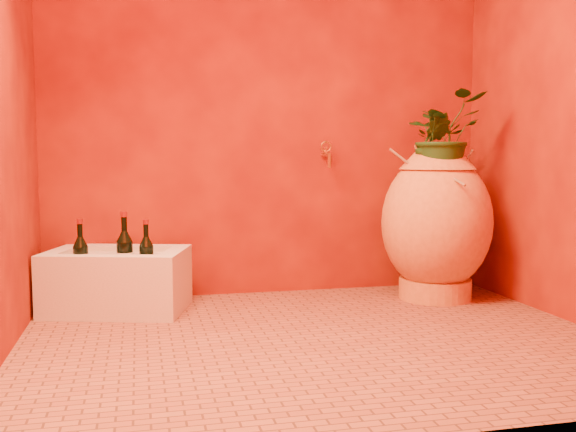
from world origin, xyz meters
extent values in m
plane|color=brown|center=(0.00, 0.00, 0.00)|extent=(2.50, 2.50, 0.00)
cube|color=#620B05|center=(0.00, 1.00, 1.25)|extent=(2.50, 0.02, 2.50)
cylinder|color=#D88A3D|center=(0.85, 0.63, 0.06)|extent=(0.52, 0.52, 0.11)
ellipsoid|color=#D88A3D|center=(0.85, 0.63, 0.42)|extent=(0.79, 0.79, 0.75)
cone|color=#D88A3D|center=(0.85, 0.63, 0.77)|extent=(0.54, 0.54, 0.11)
torus|color=#D88A3D|center=(0.85, 0.63, 0.84)|extent=(0.33, 0.33, 0.05)
cylinder|color=olive|center=(0.77, 0.58, 0.66)|extent=(0.39, 0.17, 0.33)
cylinder|color=olive|center=(0.83, 0.51, 0.70)|extent=(0.04, 0.41, 0.13)
cylinder|color=olive|center=(0.95, 0.55, 0.71)|extent=(0.25, 0.22, 0.22)
cube|color=beige|center=(-0.85, 0.72, 0.14)|extent=(0.77, 0.62, 0.28)
cube|color=beige|center=(-0.85, 0.91, 0.30)|extent=(0.67, 0.27, 0.03)
cube|color=beige|center=(-0.85, 0.54, 0.30)|extent=(0.67, 0.27, 0.03)
cube|color=beige|center=(-1.14, 0.72, 0.30)|extent=(0.16, 0.29, 0.03)
cube|color=beige|center=(-0.56, 0.72, 0.30)|extent=(0.16, 0.29, 0.03)
cylinder|color=black|center=(-0.81, 0.65, 0.27)|extent=(0.08, 0.08, 0.19)
cone|color=black|center=(-0.81, 0.65, 0.39)|extent=(0.08, 0.08, 0.05)
cylinder|color=black|center=(-0.81, 0.65, 0.45)|extent=(0.03, 0.03, 0.07)
cylinder|color=maroon|center=(-0.81, 0.65, 0.50)|extent=(0.03, 0.03, 0.03)
cylinder|color=silver|center=(-0.81, 0.65, 0.27)|extent=(0.08, 0.08, 0.08)
cylinder|color=black|center=(-1.02, 0.64, 0.26)|extent=(0.07, 0.07, 0.17)
cone|color=black|center=(-1.02, 0.64, 0.37)|extent=(0.07, 0.07, 0.05)
cylinder|color=black|center=(-1.02, 0.64, 0.43)|extent=(0.02, 0.02, 0.07)
cylinder|color=maroon|center=(-1.02, 0.64, 0.47)|extent=(0.03, 0.03, 0.02)
cylinder|color=silver|center=(-1.02, 0.64, 0.26)|extent=(0.08, 0.08, 0.08)
cylinder|color=black|center=(-0.70, 0.63, 0.26)|extent=(0.07, 0.07, 0.17)
cone|color=black|center=(-0.70, 0.63, 0.36)|extent=(0.07, 0.07, 0.05)
cylinder|color=black|center=(-0.70, 0.63, 0.42)|extent=(0.02, 0.02, 0.06)
cylinder|color=maroon|center=(-0.70, 0.63, 0.46)|extent=(0.03, 0.03, 0.02)
cylinder|color=silver|center=(-0.70, 0.63, 0.26)|extent=(0.07, 0.07, 0.07)
cylinder|color=#B17C28|center=(0.31, 0.94, 0.79)|extent=(0.02, 0.13, 0.02)
cylinder|color=#B17C28|center=(0.31, 0.87, 0.76)|extent=(0.02, 0.02, 0.07)
torus|color=#B17C28|center=(0.31, 0.94, 0.84)|extent=(0.07, 0.01, 0.07)
cylinder|color=#B17C28|center=(0.31, 0.94, 0.81)|extent=(0.01, 0.01, 0.05)
imported|color=#174318|center=(0.86, 0.60, 0.89)|extent=(0.49, 0.45, 0.46)
imported|color=#174318|center=(0.80, 0.59, 0.85)|extent=(0.23, 0.21, 0.33)
camera|label=1|loc=(-0.73, -2.59, 0.78)|focal=40.00mm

